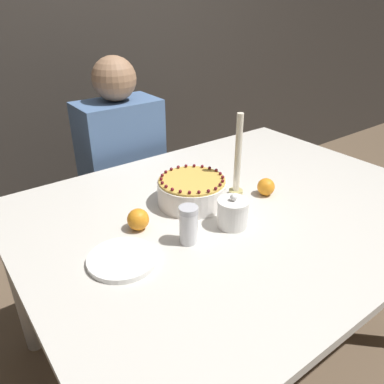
{
  "coord_description": "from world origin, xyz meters",
  "views": [
    {
      "loc": [
        -0.84,
        -0.87,
        1.43
      ],
      "look_at": [
        -0.11,
        0.11,
        0.79
      ],
      "focal_mm": 35.0,
      "sensor_mm": 36.0,
      "label": 1
    }
  ],
  "objects_px": {
    "sugar_shaker": "(189,225)",
    "candle": "(238,162)",
    "sugar_bowl": "(233,213)",
    "cake": "(192,191)",
    "person_man_blue_shirt": "(124,187)"
  },
  "relations": [
    {
      "from": "sugar_shaker",
      "to": "candle",
      "type": "distance_m",
      "value": 0.37
    },
    {
      "from": "sugar_bowl",
      "to": "sugar_shaker",
      "type": "relative_size",
      "value": 0.96
    },
    {
      "from": "cake",
      "to": "candle",
      "type": "distance_m",
      "value": 0.2
    },
    {
      "from": "cake",
      "to": "sugar_shaker",
      "type": "height_order",
      "value": "sugar_shaker"
    },
    {
      "from": "candle",
      "to": "person_man_blue_shirt",
      "type": "height_order",
      "value": "person_man_blue_shirt"
    },
    {
      "from": "sugar_bowl",
      "to": "cake",
      "type": "bearing_deg",
      "value": 93.74
    },
    {
      "from": "sugar_shaker",
      "to": "person_man_blue_shirt",
      "type": "height_order",
      "value": "person_man_blue_shirt"
    },
    {
      "from": "sugar_shaker",
      "to": "candle",
      "type": "height_order",
      "value": "candle"
    },
    {
      "from": "cake",
      "to": "sugar_bowl",
      "type": "bearing_deg",
      "value": -86.26
    },
    {
      "from": "sugar_bowl",
      "to": "person_man_blue_shirt",
      "type": "xyz_separation_m",
      "value": [
        0.03,
        0.88,
        -0.27
      ]
    },
    {
      "from": "cake",
      "to": "candle",
      "type": "height_order",
      "value": "candle"
    },
    {
      "from": "candle",
      "to": "person_man_blue_shirt",
      "type": "bearing_deg",
      "value": 100.1
    },
    {
      "from": "sugar_shaker",
      "to": "sugar_bowl",
      "type": "bearing_deg",
      "value": -3.39
    },
    {
      "from": "candle",
      "to": "sugar_bowl",
      "type": "bearing_deg",
      "value": -135.59
    },
    {
      "from": "cake",
      "to": "sugar_bowl",
      "type": "height_order",
      "value": "sugar_bowl"
    }
  ]
}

